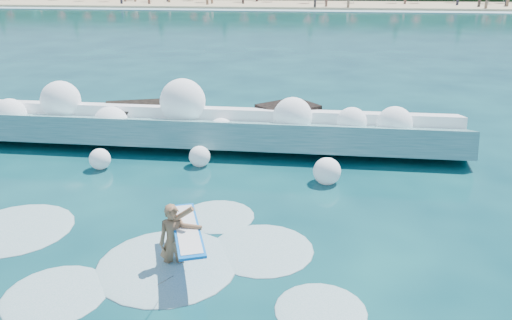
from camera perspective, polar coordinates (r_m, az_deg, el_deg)
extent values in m
plane|color=#07303D|center=(12.09, -8.33, -8.42)|extent=(200.00, 200.00, 0.00)
cube|color=tan|center=(88.35, 5.25, 17.32)|extent=(140.00, 20.00, 0.40)
cube|color=silver|center=(77.39, 4.94, 16.68)|extent=(140.00, 5.00, 0.08)
cube|color=teal|center=(17.79, -6.29, 3.10)|extent=(18.07, 2.75, 1.51)
cube|color=silver|center=(18.40, -5.79, 5.21)|extent=(18.07, 1.27, 0.70)
cube|color=black|center=(19.60, -13.35, 4.32)|extent=(2.78, 2.41, 1.27)
cube|color=black|center=(18.07, -5.19, 3.07)|extent=(2.04, 1.75, 0.98)
cube|color=black|center=(18.82, 3.65, 4.29)|extent=(2.50, 2.47, 1.37)
imported|color=#906443|center=(10.70, -9.37, -9.23)|extent=(0.70, 0.56, 1.69)
cube|color=blue|center=(10.53, -7.92, -7.86)|extent=(1.29, 2.35, 0.06)
cube|color=white|center=(10.53, -7.92, -7.79)|extent=(1.13, 2.13, 0.06)
cylinder|color=black|center=(9.75, -10.25, -13.36)|extent=(0.01, 0.91, 0.43)
sphere|color=white|center=(20.16, -26.27, 4.71)|extent=(1.14, 1.14, 1.14)
sphere|color=white|center=(19.76, -21.41, 6.36)|extent=(1.43, 1.43, 1.43)
sphere|color=white|center=(18.57, -16.24, 3.96)|extent=(1.27, 1.27, 1.27)
sphere|color=white|center=(17.98, -8.37, 6.65)|extent=(1.61, 1.61, 1.61)
sphere|color=white|center=(17.44, -4.01, 3.34)|extent=(0.91, 0.91, 0.91)
sphere|color=white|center=(17.31, 4.21, 4.95)|extent=(1.36, 1.36, 1.36)
sphere|color=white|center=(17.44, 10.88, 4.26)|extent=(1.04, 1.04, 1.04)
sphere|color=white|center=(17.49, 15.55, 3.98)|extent=(1.20, 1.20, 1.20)
sphere|color=white|center=(16.32, -17.41, 0.11)|extent=(0.67, 0.67, 0.67)
sphere|color=white|center=(15.95, -6.47, 0.41)|extent=(0.68, 0.68, 0.68)
sphere|color=white|center=(14.72, 8.11, -1.29)|extent=(0.82, 0.82, 0.82)
ellipsoid|color=silver|center=(11.01, -10.10, -11.74)|extent=(3.04, 3.04, 0.15)
ellipsoid|color=silver|center=(10.73, -21.96, -14.08)|extent=(2.04, 2.04, 0.10)
ellipsoid|color=silver|center=(11.39, 0.70, -10.17)|extent=(2.33, 2.33, 0.12)
ellipsoid|color=silver|center=(13.51, -25.76, -7.12)|extent=(2.73, 2.73, 0.14)
ellipsoid|color=silver|center=(12.82, -4.39, -6.43)|extent=(1.88, 1.88, 0.09)
ellipsoid|color=silver|center=(9.69, 7.39, -16.70)|extent=(1.73, 1.73, 0.09)
cube|color=#3F332D|center=(84.13, -8.07, 17.63)|extent=(0.35, 0.22, 1.39)
cube|color=#262633|center=(85.47, 17.38, 17.01)|extent=(0.35, 0.22, 1.50)
cube|color=#8C664C|center=(81.23, 10.53, 17.39)|extent=(0.35, 0.22, 1.42)
cube|color=#262633|center=(89.28, 26.72, 15.91)|extent=(0.35, 0.22, 1.44)
cube|color=#3F332D|center=(81.46, 21.64, 16.10)|extent=(0.35, 0.22, 1.42)
cube|color=#8C664C|center=(86.04, 18.41, 16.89)|extent=(0.35, 0.22, 1.39)
cube|color=#262633|center=(87.98, 15.96, 17.22)|extent=(0.35, 0.22, 1.41)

